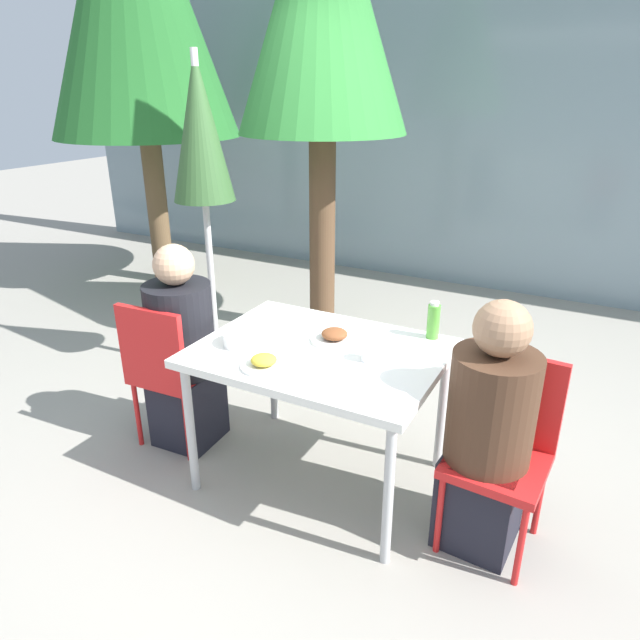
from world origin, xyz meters
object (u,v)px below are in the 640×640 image
Objects in this scene: chair_left at (167,365)px; closed_umbrella at (201,143)px; chair_right at (504,439)px; person_right at (488,437)px; salad_bowl at (243,338)px; bottle at (433,321)px; drinking_cup at (370,352)px; person_left at (183,354)px; tree_behind_left at (323,0)px.

closed_umbrella is at bearing 108.59° from chair_left.
person_right is at bearing 58.11° from chair_right.
salad_bowl is at bearing 7.14° from person_right.
salad_bowl is at bearing -44.53° from closed_umbrella.
person_right reaches higher than bottle.
person_right is 0.62m from drinking_cup.
closed_umbrella is at bearing 113.62° from person_left.
salad_bowl is at bearing -147.52° from bottle.
chair_left is 1.70m from person_right.
chair_left is 4.39× the size of salad_bowl.
chair_left and chair_right have the same top height.
person_right is (1.65, -0.02, -0.00)m from person_left.
bottle is (1.30, 0.50, 0.33)m from chair_left.
person_left is 1.65m from person_right.
closed_umbrella is at bearing -16.72° from person_right.
tree_behind_left reaches higher than chair_left.
bottle is at bearing -43.82° from person_right.
person_left is 1.71m from chair_right.
closed_umbrella reaches higher than chair_left.
chair_left is 1.76m from chair_right.
person_left is 0.35× the size of tree_behind_left.
person_left reaches higher than chair_left.
bottle is at bearing 64.52° from drinking_cup.
closed_umbrella reaches higher than chair_right.
closed_umbrella is 10.72× the size of salad_bowl.
closed_umbrella reaches higher than person_left.
drinking_cup is (-0.18, -0.37, -0.05)m from bottle.
chair_right is at bearing 6.59° from salad_bowl.
closed_umbrella is 25.24× the size of drinking_cup.
chair_left is 1.17m from drinking_cup.
bottle is 0.06× the size of tree_behind_left.
salad_bowl is (-0.78, -0.50, -0.06)m from bottle.
chair_right is 1.27m from salad_bowl.
person_left is 2.54m from tree_behind_left.
drinking_cup is at bearing -115.48° from bottle.
bottle is (1.26, 0.42, 0.29)m from person_left.
drinking_cup is at bearing 3.69° from chair_left.
chair_left is 0.74× the size of person_left.
tree_behind_left is at bearing 105.81° from salad_bowl.
chair_right is at bearing -43.47° from tree_behind_left.
bottle reaches higher than chair_right.
closed_umbrella is (-0.37, 0.75, 1.03)m from person_left.
closed_umbrella is at bearing 135.47° from salad_bowl.
person_right reaches higher than chair_left.
closed_umbrella is at bearing 154.21° from drinking_cup.
person_left reaches higher than chair_right.
drinking_cup is 0.42× the size of salad_bowl.
person_right is 3.06m from tree_behind_left.
salad_bowl is at bearing 10.53° from chair_right.
person_right is at bearing -20.67° from closed_umbrella.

